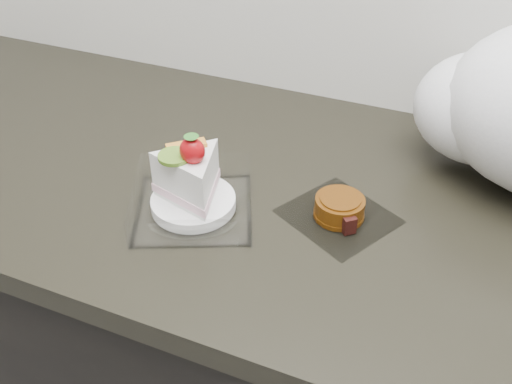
{
  "coord_description": "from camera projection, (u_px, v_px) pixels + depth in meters",
  "views": [
    {
      "loc": [
        0.07,
        1.01,
        1.43
      ],
      "look_at": [
        -0.18,
        1.61,
        0.94
      ],
      "focal_mm": 40.0,
      "sensor_mm": 36.0,
      "label": 1
    }
  ],
  "objects": [
    {
      "name": "cake_tray",
      "position": [
        192.0,
        190.0,
        0.82
      ],
      "size": [
        0.22,
        0.22,
        0.13
      ],
      "rotation": [
        0.0,
        0.0,
        0.42
      ],
      "color": "white",
      "rests_on": "counter"
    },
    {
      "name": "mooncake_wrap",
      "position": [
        340.0,
        210.0,
        0.82
      ],
      "size": [
        0.19,
        0.19,
        0.03
      ],
      "rotation": [
        0.0,
        0.0,
        -0.32
      ],
      "color": "white",
      "rests_on": "counter"
    }
  ]
}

